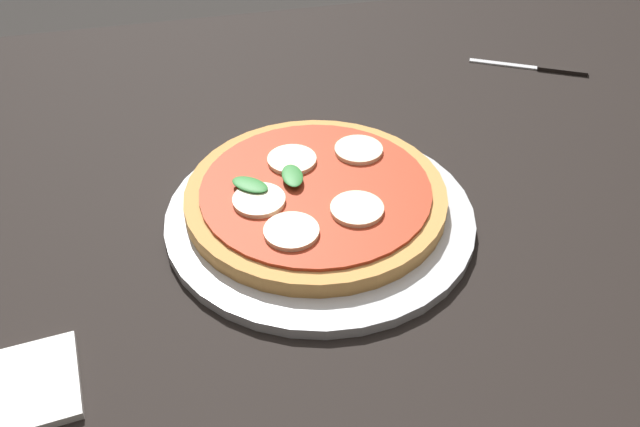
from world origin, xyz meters
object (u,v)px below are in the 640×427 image
dining_table (367,260)px  pizza (316,198)px  serving_tray (320,216)px  knife (543,68)px

dining_table → pizza: pizza is taller
serving_tray → pizza: 0.02m
serving_tray → knife: size_ratio=2.15×
serving_tray → pizza: size_ratio=1.17×
pizza → knife: size_ratio=1.83×
knife → dining_table: bearing=35.8°
dining_table → pizza: size_ratio=5.02×
pizza → knife: 0.47m
serving_tray → knife: serving_tray is taller
pizza → knife: (-0.40, -0.25, -0.02)m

